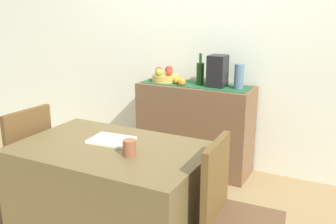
# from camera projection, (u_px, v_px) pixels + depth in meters

# --- Properties ---
(ground_plane) EXTENTS (6.40, 6.40, 0.02)m
(ground_plane) POSITION_uv_depth(u_px,v_px,m) (145.00, 209.00, 3.17)
(ground_plane) COLOR #967A51
(ground_plane) RESTS_ON ground
(room_wall_rear) EXTENTS (6.40, 0.06, 2.70)m
(room_wall_rear) POSITION_uv_depth(u_px,v_px,m) (203.00, 33.00, 3.81)
(room_wall_rear) COLOR silver
(room_wall_rear) RESTS_ON ground
(sideboard_console) EXTENTS (1.12, 0.42, 0.88)m
(sideboard_console) POSITION_uv_depth(u_px,v_px,m) (195.00, 128.00, 3.82)
(sideboard_console) COLOR brown
(sideboard_console) RESTS_ON ground
(table_runner) EXTENTS (1.05, 0.32, 0.01)m
(table_runner) POSITION_uv_depth(u_px,v_px,m) (196.00, 85.00, 3.70)
(table_runner) COLOR #1F5331
(table_runner) RESTS_ON sideboard_console
(fruit_bowl) EXTENTS (0.26, 0.26, 0.07)m
(fruit_bowl) POSITION_uv_depth(u_px,v_px,m) (165.00, 78.00, 3.84)
(fruit_bowl) COLOR gold
(fruit_bowl) RESTS_ON table_runner
(apple_front) EXTENTS (0.08, 0.08, 0.08)m
(apple_front) POSITION_uv_depth(u_px,v_px,m) (169.00, 70.00, 3.87)
(apple_front) COLOR red
(apple_front) RESTS_ON fruit_bowl
(apple_rear) EXTENTS (0.07, 0.07, 0.07)m
(apple_rear) POSITION_uv_depth(u_px,v_px,m) (169.00, 72.00, 3.76)
(apple_rear) COLOR #AE3A22
(apple_rear) RESTS_ON fruit_bowl
(apple_right) EXTENTS (0.07, 0.07, 0.07)m
(apple_right) POSITION_uv_depth(u_px,v_px,m) (159.00, 71.00, 3.83)
(apple_right) COLOR red
(apple_right) RESTS_ON fruit_bowl
(apple_upper) EXTENTS (0.07, 0.07, 0.07)m
(apple_upper) POSITION_uv_depth(u_px,v_px,m) (159.00, 72.00, 3.76)
(apple_upper) COLOR #89B038
(apple_upper) RESTS_ON fruit_bowl
(wine_bottle) EXTENTS (0.07, 0.07, 0.31)m
(wine_bottle) POSITION_uv_depth(u_px,v_px,m) (200.00, 73.00, 3.65)
(wine_bottle) COLOR #193C17
(wine_bottle) RESTS_ON sideboard_console
(coffee_maker) EXTENTS (0.16, 0.18, 0.30)m
(coffee_maker) POSITION_uv_depth(u_px,v_px,m) (218.00, 71.00, 3.56)
(coffee_maker) COLOR black
(coffee_maker) RESTS_ON sideboard_console
(ceramic_vase) EXTENTS (0.09, 0.09, 0.23)m
(ceramic_vase) POSITION_uv_depth(u_px,v_px,m) (239.00, 77.00, 3.48)
(ceramic_vase) COLOR slate
(ceramic_vase) RESTS_ON sideboard_console
(orange_loose_far) EXTENTS (0.07, 0.07, 0.07)m
(orange_loose_far) POSITION_uv_depth(u_px,v_px,m) (177.00, 80.00, 3.73)
(orange_loose_far) COLOR orange
(orange_loose_far) RESTS_ON sideboard_console
(orange_loose_mid) EXTENTS (0.08, 0.08, 0.08)m
(orange_loose_mid) POSITION_uv_depth(u_px,v_px,m) (182.00, 82.00, 3.64)
(orange_loose_mid) COLOR orange
(orange_loose_mid) RESTS_ON sideboard_console
(dining_table) EXTENTS (1.25, 0.79, 0.74)m
(dining_table) POSITION_uv_depth(u_px,v_px,m) (113.00, 198.00, 2.58)
(dining_table) COLOR brown
(dining_table) RESTS_ON ground
(open_book) EXTENTS (0.30, 0.23, 0.02)m
(open_book) POSITION_uv_depth(u_px,v_px,m) (111.00, 140.00, 2.57)
(open_book) COLOR white
(open_book) RESTS_ON dining_table
(coffee_cup) EXTENTS (0.08, 0.08, 0.10)m
(coffee_cup) POSITION_uv_depth(u_px,v_px,m) (129.00, 148.00, 2.33)
(coffee_cup) COLOR brown
(coffee_cup) RESTS_ON dining_table
(chair_near_window) EXTENTS (0.43, 0.43, 0.90)m
(chair_near_window) POSITION_uv_depth(u_px,v_px,m) (20.00, 185.00, 2.99)
(chair_near_window) COLOR brown
(chair_near_window) RESTS_ON ground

